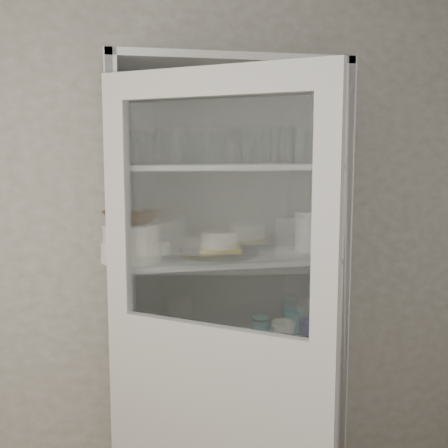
{
  "coord_description": "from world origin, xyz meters",
  "views": [
    {
      "loc": [
        -0.31,
        -1.13,
        1.72
      ],
      "look_at": [
        0.2,
        1.27,
        1.4
      ],
      "focal_mm": 45.0,
      "sensor_mm": 36.0,
      "label": 1
    }
  ],
  "objects_px": {
    "glass_platter": "(220,252)",
    "white_ramekin": "(220,239)",
    "plate_stack_back": "(152,247)",
    "plate_stack_front": "(131,251)",
    "cupboard_door": "(213,386)",
    "measuring_cups": "(159,346)",
    "goblet_0": "(162,145)",
    "mug_white": "(283,332)",
    "yellow_trivet": "(220,249)",
    "white_canister": "(146,330)",
    "mug_teal": "(294,321)",
    "tin_box": "(267,414)",
    "grey_bowl_stack": "(310,231)",
    "cream_dish": "(207,417)",
    "goblet_3": "(286,143)",
    "mug_blue": "(313,329)",
    "terracotta_bowl": "(131,218)",
    "pantry_cabinet": "(221,320)",
    "cream_bowl": "(131,233)",
    "goblet_1": "(234,146)",
    "teal_jar": "(261,327)",
    "goblet_2": "(240,142)"
  },
  "relations": [
    {
      "from": "pantry_cabinet",
      "to": "plate_stack_front",
      "type": "relative_size",
      "value": 8.4
    },
    {
      "from": "terracotta_bowl",
      "to": "mug_white",
      "type": "distance_m",
      "value": 0.85
    },
    {
      "from": "yellow_trivet",
      "to": "white_canister",
      "type": "xyz_separation_m",
      "value": [
        -0.33,
        0.03,
        -0.36
      ]
    },
    {
      "from": "plate_stack_front",
      "to": "measuring_cups",
      "type": "height_order",
      "value": "plate_stack_front"
    },
    {
      "from": "cupboard_door",
      "to": "plate_stack_front",
      "type": "bearing_deg",
      "value": 159.71
    },
    {
      "from": "cupboard_door",
      "to": "teal_jar",
      "type": "xyz_separation_m",
      "value": [
        0.32,
        0.51,
        0.04
      ]
    },
    {
      "from": "pantry_cabinet",
      "to": "tin_box",
      "type": "relative_size",
      "value": 11.48
    },
    {
      "from": "glass_platter",
      "to": "goblet_1",
      "type": "bearing_deg",
      "value": 42.3
    },
    {
      "from": "teal_jar",
      "to": "plate_stack_front",
      "type": "bearing_deg",
      "value": -172.35
    },
    {
      "from": "plate_stack_back",
      "to": "teal_jar",
      "type": "distance_m",
      "value": 0.62
    },
    {
      "from": "mug_teal",
      "to": "tin_box",
      "type": "xyz_separation_m",
      "value": [
        -0.15,
        -0.06,
        -0.43
      ]
    },
    {
      "from": "cupboard_door",
      "to": "goblet_0",
      "type": "xyz_separation_m",
      "value": [
        -0.11,
        0.57,
        0.87
      ]
    },
    {
      "from": "mug_white",
      "to": "cream_dish",
      "type": "xyz_separation_m",
      "value": [
        -0.33,
        0.1,
        -0.41
      ]
    },
    {
      "from": "goblet_3",
      "to": "glass_platter",
      "type": "height_order",
      "value": "goblet_3"
    },
    {
      "from": "mug_white",
      "to": "tin_box",
      "type": "distance_m",
      "value": 0.44
    },
    {
      "from": "terracotta_bowl",
      "to": "yellow_trivet",
      "type": "xyz_separation_m",
      "value": [
        0.39,
        0.07,
        -0.16
      ]
    },
    {
      "from": "terracotta_bowl",
      "to": "white_ramekin",
      "type": "relative_size",
      "value": 1.3
    },
    {
      "from": "plate_stack_back",
      "to": "measuring_cups",
      "type": "height_order",
      "value": "plate_stack_back"
    },
    {
      "from": "tin_box",
      "to": "goblet_3",
      "type": "bearing_deg",
      "value": 37.64
    },
    {
      "from": "cupboard_door",
      "to": "plate_stack_front",
      "type": "distance_m",
      "value": 0.66
    },
    {
      "from": "goblet_1",
      "to": "measuring_cups",
      "type": "distance_m",
      "value": 0.94
    },
    {
      "from": "yellow_trivet",
      "to": "white_ramekin",
      "type": "bearing_deg",
      "value": 0.0
    },
    {
      "from": "goblet_0",
      "to": "mug_white",
      "type": "distance_m",
      "value": 0.99
    },
    {
      "from": "goblet_3",
      "to": "mug_blue",
      "type": "relative_size",
      "value": 1.73
    },
    {
      "from": "mug_blue",
      "to": "mug_teal",
      "type": "relative_size",
      "value": 0.94
    },
    {
      "from": "plate_stack_back",
      "to": "white_ramekin",
      "type": "relative_size",
      "value": 1.12
    },
    {
      "from": "goblet_3",
      "to": "measuring_cups",
      "type": "distance_m",
      "value": 1.08
    },
    {
      "from": "white_ramekin",
      "to": "goblet_0",
      "type": "bearing_deg",
      "value": 164.36
    },
    {
      "from": "goblet_1",
      "to": "plate_stack_front",
      "type": "bearing_deg",
      "value": -162.99
    },
    {
      "from": "grey_bowl_stack",
      "to": "cream_dish",
      "type": "distance_m",
      "value": 0.98
    },
    {
      "from": "pantry_cabinet",
      "to": "mug_blue",
      "type": "relative_size",
      "value": 19.3
    },
    {
      "from": "yellow_trivet",
      "to": "white_canister",
      "type": "distance_m",
      "value": 0.49
    },
    {
      "from": "plate_stack_front",
      "to": "cupboard_door",
      "type": "bearing_deg",
      "value": -58.58
    },
    {
      "from": "pantry_cabinet",
      "to": "yellow_trivet",
      "type": "distance_m",
      "value": 0.35
    },
    {
      "from": "cream_bowl",
      "to": "tin_box",
      "type": "distance_m",
      "value": 1.09
    },
    {
      "from": "goblet_3",
      "to": "grey_bowl_stack",
      "type": "height_order",
      "value": "goblet_3"
    },
    {
      "from": "cupboard_door",
      "to": "terracotta_bowl",
      "type": "xyz_separation_m",
      "value": [
        -0.26,
        0.43,
        0.57
      ]
    },
    {
      "from": "goblet_3",
      "to": "cream_bowl",
      "type": "relative_size",
      "value": 0.8
    },
    {
      "from": "plate_stack_front",
      "to": "white_ramekin",
      "type": "height_order",
      "value": "white_ramekin"
    },
    {
      "from": "plate_stack_back",
      "to": "white_canister",
      "type": "bearing_deg",
      "value": -117.46
    },
    {
      "from": "terracotta_bowl",
      "to": "mug_teal",
      "type": "xyz_separation_m",
      "value": [
        0.76,
        0.13,
        -0.53
      ]
    },
    {
      "from": "plate_stack_back",
      "to": "cream_dish",
      "type": "height_order",
      "value": "plate_stack_back"
    },
    {
      "from": "glass_platter",
      "to": "teal_jar",
      "type": "bearing_deg",
      "value": 2.15
    },
    {
      "from": "pantry_cabinet",
      "to": "glass_platter",
      "type": "distance_m",
      "value": 0.34
    },
    {
      "from": "yellow_trivet",
      "to": "teal_jar",
      "type": "xyz_separation_m",
      "value": [
        0.19,
        0.01,
        -0.38
      ]
    },
    {
      "from": "pantry_cabinet",
      "to": "grey_bowl_stack",
      "type": "bearing_deg",
      "value": -6.49
    },
    {
      "from": "glass_platter",
      "to": "white_ramekin",
      "type": "distance_m",
      "value": 0.06
    },
    {
      "from": "goblet_2",
      "to": "cream_bowl",
      "type": "height_order",
      "value": "goblet_2"
    },
    {
      "from": "goblet_0",
      "to": "plate_stack_back",
      "type": "xyz_separation_m",
      "value": [
        -0.05,
        0.04,
        -0.45
      ]
    },
    {
      "from": "plate_stack_front",
      "to": "cream_dish",
      "type": "height_order",
      "value": "plate_stack_front"
    }
  ]
}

